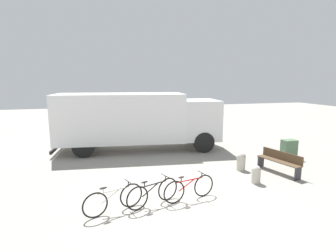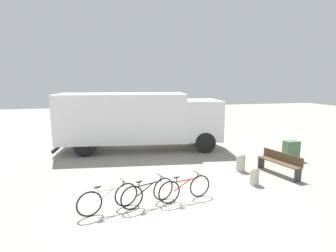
{
  "view_description": "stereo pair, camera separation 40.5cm",
  "coord_description": "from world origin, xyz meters",
  "px_view_note": "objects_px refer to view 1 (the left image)",
  "views": [
    {
      "loc": [
        -2.6,
        -6.99,
        3.66
      ],
      "look_at": [
        0.33,
        4.21,
        1.64
      ],
      "focal_mm": 28.0,
      "sensor_mm": 36.0,
      "label": 1
    },
    {
      "loc": [
        -2.21,
        -7.09,
        3.66
      ],
      "look_at": [
        0.33,
        4.21,
        1.64
      ],
      "focal_mm": 28.0,
      "sensor_mm": 36.0,
      "label": 2
    }
  ],
  "objects_px": {
    "delivery_truck": "(137,118)",
    "bollard_near_bench": "(256,174)",
    "bicycle_middle": "(153,193)",
    "bicycle_far": "(189,188)",
    "bollard_far_bench": "(241,161)",
    "bicycle_near": "(114,199)",
    "park_bench": "(280,161)",
    "utility_box": "(289,149)"
  },
  "relations": [
    {
      "from": "bicycle_far",
      "to": "bollard_far_bench",
      "type": "xyz_separation_m",
      "value": [
        2.98,
        2.07,
        0.01
      ]
    },
    {
      "from": "park_bench",
      "to": "bicycle_middle",
      "type": "distance_m",
      "value": 5.62
    },
    {
      "from": "bollard_near_bench",
      "to": "utility_box",
      "type": "relative_size",
      "value": 0.73
    },
    {
      "from": "bicycle_near",
      "to": "bicycle_middle",
      "type": "relative_size",
      "value": 1.01
    },
    {
      "from": "delivery_truck",
      "to": "bicycle_far",
      "type": "bearing_deg",
      "value": -77.56
    },
    {
      "from": "park_bench",
      "to": "bicycle_near",
      "type": "bearing_deg",
      "value": 88.81
    },
    {
      "from": "delivery_truck",
      "to": "bollard_far_bench",
      "type": "bearing_deg",
      "value": -43.39
    },
    {
      "from": "bicycle_far",
      "to": "bollard_far_bench",
      "type": "relative_size",
      "value": 2.37
    },
    {
      "from": "park_bench",
      "to": "bicycle_far",
      "type": "distance_m",
      "value": 4.5
    },
    {
      "from": "park_bench",
      "to": "bicycle_near",
      "type": "relative_size",
      "value": 1.1
    },
    {
      "from": "bollard_near_bench",
      "to": "bollard_far_bench",
      "type": "relative_size",
      "value": 0.89
    },
    {
      "from": "park_bench",
      "to": "bollard_near_bench",
      "type": "xyz_separation_m",
      "value": [
        -1.51,
        -0.71,
        -0.15
      ]
    },
    {
      "from": "bicycle_middle",
      "to": "utility_box",
      "type": "distance_m",
      "value": 7.76
    },
    {
      "from": "bicycle_far",
      "to": "bollard_far_bench",
      "type": "bearing_deg",
      "value": 21.6
    },
    {
      "from": "bollard_near_bench",
      "to": "utility_box",
      "type": "xyz_separation_m",
      "value": [
        3.23,
        2.29,
        0.1
      ]
    },
    {
      "from": "bicycle_near",
      "to": "bollard_near_bench",
      "type": "relative_size",
      "value": 2.58
    },
    {
      "from": "delivery_truck",
      "to": "bollard_far_bench",
      "type": "distance_m",
      "value": 5.82
    },
    {
      "from": "delivery_truck",
      "to": "park_bench",
      "type": "relative_size",
      "value": 4.62
    },
    {
      "from": "bollard_far_bench",
      "to": "bollard_near_bench",
      "type": "bearing_deg",
      "value": -98.32
    },
    {
      "from": "delivery_truck",
      "to": "bicycle_middle",
      "type": "height_order",
      "value": "delivery_truck"
    },
    {
      "from": "delivery_truck",
      "to": "bollard_near_bench",
      "type": "height_order",
      "value": "delivery_truck"
    },
    {
      "from": "delivery_truck",
      "to": "park_bench",
      "type": "distance_m",
      "value": 7.16
    },
    {
      "from": "bicycle_near",
      "to": "bicycle_far",
      "type": "distance_m",
      "value": 2.3
    },
    {
      "from": "delivery_truck",
      "to": "bollard_far_bench",
      "type": "relative_size",
      "value": 11.66
    },
    {
      "from": "bicycle_far",
      "to": "utility_box",
      "type": "relative_size",
      "value": 1.95
    },
    {
      "from": "delivery_truck",
      "to": "utility_box",
      "type": "distance_m",
      "value": 7.64
    },
    {
      "from": "bicycle_near",
      "to": "bollard_far_bench",
      "type": "bearing_deg",
      "value": 2.95
    },
    {
      "from": "delivery_truck",
      "to": "bicycle_middle",
      "type": "bearing_deg",
      "value": -87.81
    },
    {
      "from": "park_bench",
      "to": "utility_box",
      "type": "bearing_deg",
      "value": -62.13
    },
    {
      "from": "bollard_far_bench",
      "to": "bicycle_near",
      "type": "bearing_deg",
      "value": -156.79
    },
    {
      "from": "bicycle_middle",
      "to": "bollard_near_bench",
      "type": "distance_m",
      "value": 3.99
    },
    {
      "from": "bollard_near_bench",
      "to": "bicycle_middle",
      "type": "bearing_deg",
      "value": -169.59
    },
    {
      "from": "delivery_truck",
      "to": "bollard_near_bench",
      "type": "relative_size",
      "value": 13.14
    },
    {
      "from": "bollard_near_bench",
      "to": "bollard_far_bench",
      "type": "height_order",
      "value": "bollard_far_bench"
    },
    {
      "from": "park_bench",
      "to": "bollard_far_bench",
      "type": "height_order",
      "value": "park_bench"
    },
    {
      "from": "bicycle_far",
      "to": "bollard_near_bench",
      "type": "xyz_separation_m",
      "value": [
        2.77,
        0.67,
        -0.03
      ]
    },
    {
      "from": "bicycle_middle",
      "to": "delivery_truck",
      "type": "bearing_deg",
      "value": 63.87
    },
    {
      "from": "bicycle_far",
      "to": "bollard_far_bench",
      "type": "height_order",
      "value": "bicycle_far"
    },
    {
      "from": "park_bench",
      "to": "bicycle_near",
      "type": "height_order",
      "value": "park_bench"
    },
    {
      "from": "park_bench",
      "to": "bollard_far_bench",
      "type": "bearing_deg",
      "value": 47.65
    },
    {
      "from": "bollard_near_bench",
      "to": "park_bench",
      "type": "bearing_deg",
      "value": 25.1
    },
    {
      "from": "bicycle_far",
      "to": "bollard_near_bench",
      "type": "height_order",
      "value": "bicycle_far"
    }
  ]
}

